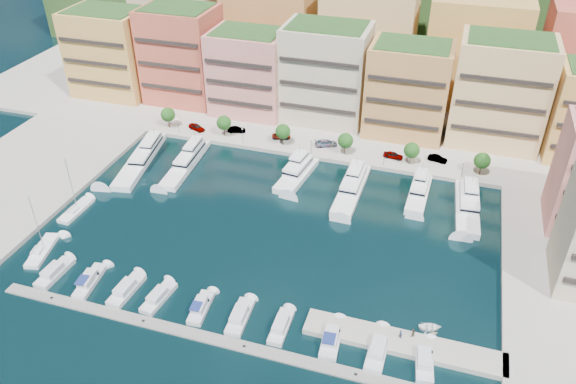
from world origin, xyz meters
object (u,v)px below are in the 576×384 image
(yacht_1, at_px, (187,161))
(car_1, at_px, (237,130))
(person_0, at_px, (400,334))
(tree_1, at_px, (224,123))
(cruiser_1, at_px, (90,281))
(yacht_3, at_px, (297,172))
(lamppost_3, at_px, (384,155))
(tree_0, at_px, (168,115))
(tree_4, at_px, (412,150))
(yacht_4, at_px, (352,187))
(car_2, at_px, (281,136))
(car_0, at_px, (197,127))
(cruiser_0, at_px, (54,273))
(cruiser_5, at_px, (240,317))
(cruiser_7, at_px, (331,339))
(lamppost_2, at_px, (311,144))
(car_5, at_px, (437,159))
(car_3, at_px, (326,143))
(cruiser_9, at_px, (424,361))
(sailboat_1, at_px, (76,211))
(tender_2, at_px, (430,327))
(lamppost_1, at_px, (242,133))
(cruiser_8, at_px, (378,350))
(lamppost_4, at_px, (463,166))
(yacht_0, at_px, (142,157))
(tree_2, at_px, (283,131))
(yacht_5, at_px, (419,191))
(lamppost_0, at_px, (178,124))
(cruiser_6, at_px, (281,327))
(sailboat_0, at_px, (42,251))
(cruiser_2, at_px, (126,290))
(tree_5, at_px, (482,161))
(cruiser_3, at_px, (158,298))
(tender_3, at_px, (433,333))
(person_1, at_px, (413,333))
(car_4, at_px, (393,155))
(cruiser_4, at_px, (201,308))
(tree_3, at_px, (345,141))

(yacht_1, distance_m, car_1, 18.59)
(person_0, bearing_deg, tree_1, -0.85)
(yacht_1, distance_m, cruiser_1, 43.26)
(yacht_3, bearing_deg, lamppost_3, 27.48)
(tree_1, xyz_separation_m, person_0, (53.37, -54.99, -2.88))
(tree_0, distance_m, tree_4, 64.00)
(tree_1, distance_m, yacht_4, 39.69)
(car_2, xyz_separation_m, person_0, (38.79, -58.10, 0.18))
(car_0, bearing_deg, cruiser_0, -159.14)
(cruiser_5, xyz_separation_m, cruiser_7, (15.75, -0.02, 0.02))
(lamppost_2, distance_m, cruiser_1, 61.63)
(car_5, bearing_deg, tree_4, 130.21)
(person_0, bearing_deg, car_3, -20.06)
(cruiser_9, bearing_deg, sailboat_1, 166.32)
(tender_2, bearing_deg, lamppost_1, 29.02)
(lamppost_2, bearing_deg, cruiser_8, -64.70)
(lamppost_4, relative_size, yacht_0, 0.16)
(tree_2, xyz_separation_m, yacht_5, (35.48, -11.56, -3.53))
(lamppost_0, bearing_deg, cruiser_6, -50.26)
(sailboat_0, bearing_deg, tree_0, 90.20)
(tree_1, height_order, cruiser_2, tree_1)
(yacht_5, relative_size, cruiser_1, 1.68)
(lamppost_0, relative_size, yacht_3, 0.25)
(yacht_4, bearing_deg, yacht_3, 170.67)
(tender_2, bearing_deg, tree_2, 21.58)
(lamppost_0, bearing_deg, tree_5, 1.73)
(yacht_0, relative_size, tender_2, 7.03)
(cruiser_0, height_order, cruiser_7, cruiser_7)
(lamppost_0, bearing_deg, tree_1, 10.85)
(cruiser_3, bearing_deg, cruiser_8, -0.02)
(sailboat_0, xyz_separation_m, car_5, (69.91, 56.53, 1.45))
(car_5, height_order, person_0, person_0)
(yacht_4, distance_m, tender_3, 43.36)
(lamppost_3, relative_size, cruiser_6, 0.54)
(tender_2, bearing_deg, person_1, 124.70)
(car_4, bearing_deg, cruiser_4, 163.79)
(yacht_3, xyz_separation_m, yacht_4, (13.49, -2.22, -0.12))
(yacht_3, xyz_separation_m, yacht_5, (28.08, 0.41, 0.00))
(yacht_3, bearing_deg, sailboat_0, -133.52)
(cruiser_4, bearing_deg, tender_3, 9.27)
(cruiser_1, distance_m, cruiser_8, 52.30)
(cruiser_5, bearing_deg, cruiser_7, -0.07)
(tender_3, bearing_deg, lamppost_3, -6.31)
(tree_3, distance_m, sailboat_1, 63.75)
(tender_3, bearing_deg, cruiser_2, 72.13)
(cruiser_6, bearing_deg, cruiser_9, -0.02)
(lamppost_1, xyz_separation_m, cruiser_3, (5.92, -55.79, -3.28))
(yacht_5, distance_m, cruiser_6, 49.57)
(tree_5, distance_m, cruiser_5, 68.93)
(car_5, xyz_separation_m, person_1, (1.06, -57.36, 0.08))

